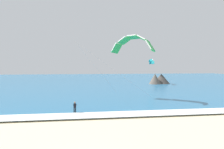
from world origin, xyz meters
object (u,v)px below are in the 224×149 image
kitesurfer (75,107)px  kite_distant (151,61)px  surfboard (75,114)px  kite_primary (133,42)px

kitesurfer → kite_distant: (24.18, 38.84, 7.11)m
surfboard → kitesurfer: kitesurfer is taller
kite_primary → kite_distant: 32.69m
surfboard → kitesurfer: bearing=88.0°
surfboard → kite_primary: (10.43, 9.35, 10.96)m
kitesurfer → kite_primary: size_ratio=0.12×
surfboard → kitesurfer: (0.00, 0.02, 0.91)m
kite_distant → kite_primary: bearing=-115.0°
kitesurfer → kite_distant: bearing=58.1°
kitesurfer → kite_distant: size_ratio=0.32×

